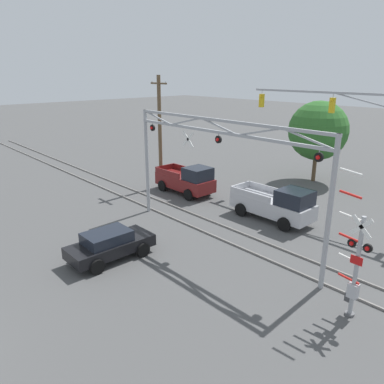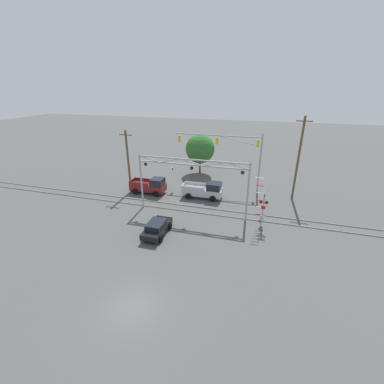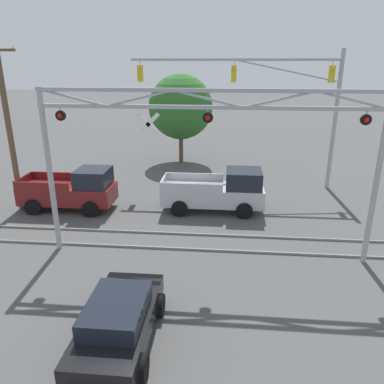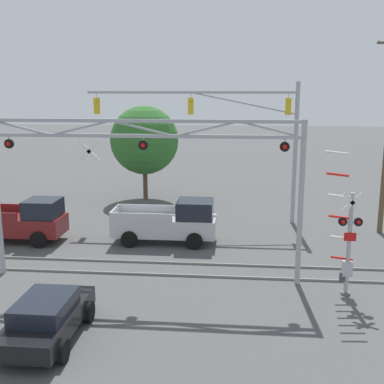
# 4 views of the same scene
# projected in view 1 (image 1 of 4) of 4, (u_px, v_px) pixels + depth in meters

# --- Properties ---
(rail_track_near) EXTENTS (80.00, 0.08, 0.10)m
(rail_track_near) POSITION_uv_depth(u_px,v_px,m) (220.00, 239.00, 20.38)
(rail_track_near) COLOR gray
(rail_track_near) RESTS_ON ground_plane
(rail_track_far) EXTENTS (80.00, 0.08, 0.10)m
(rail_track_far) POSITION_uv_depth(u_px,v_px,m) (237.00, 231.00, 21.30)
(rail_track_far) COLOR gray
(rail_track_far) RESTS_ON ground_plane
(crossing_gantry) EXTENTS (12.56, 0.26, 6.54)m
(crossing_gantry) POSITION_uv_depth(u_px,v_px,m) (218.00, 155.00, 18.77)
(crossing_gantry) COLOR #9EA0A5
(crossing_gantry) RESTS_ON ground_plane
(crossing_signal_mast) EXTENTS (1.51, 0.35, 5.52)m
(crossing_signal_mast) POSITION_uv_depth(u_px,v_px,m) (355.00, 267.00, 13.50)
(crossing_signal_mast) COLOR #9EA0A5
(crossing_signal_mast) RESTS_ON ground_plane
(traffic_signal_span) EXTENTS (12.06, 0.39, 8.09)m
(traffic_signal_span) POSITION_uv_depth(u_px,v_px,m) (378.00, 128.00, 21.53)
(traffic_signal_span) COLOR #9EA0A5
(traffic_signal_span) RESTS_ON ground_plane
(pickup_truck_lead) EXTENTS (5.21, 2.16, 2.22)m
(pickup_truck_lead) POSITION_uv_depth(u_px,v_px,m) (276.00, 204.00, 22.69)
(pickup_truck_lead) COLOR #B7B7BC
(pickup_truck_lead) RESTS_ON ground_plane
(pickup_truck_following) EXTENTS (4.82, 2.16, 2.22)m
(pickup_truck_following) POSITION_uv_depth(u_px,v_px,m) (187.00, 180.00, 27.72)
(pickup_truck_following) COLOR maroon
(pickup_truck_following) RESTS_ON ground_plane
(sedan_waiting) EXTENTS (2.05, 4.17, 1.44)m
(sedan_waiting) POSITION_uv_depth(u_px,v_px,m) (110.00, 244.00, 18.11)
(sedan_waiting) COLOR black
(sedan_waiting) RESTS_ON ground_plane
(utility_pole_left) EXTENTS (1.80, 0.28, 8.50)m
(utility_pole_left) POSITION_uv_depth(u_px,v_px,m) (160.00, 131.00, 28.49)
(utility_pole_left) COLOR brown
(utility_pole_left) RESTS_ON ground_plane
(background_tree_beyond_span) EXTENTS (4.75, 4.75, 6.57)m
(background_tree_beyond_span) POSITION_uv_depth(u_px,v_px,m) (318.00, 131.00, 30.13)
(background_tree_beyond_span) COLOR brown
(background_tree_beyond_span) RESTS_ON ground_plane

